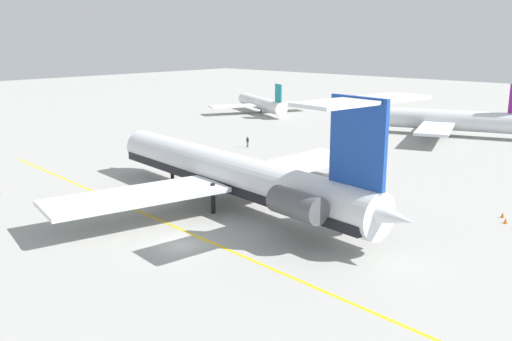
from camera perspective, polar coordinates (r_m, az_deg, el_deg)
ground at (r=49.96m, az=-7.78°, el=-7.67°), size 399.67×399.67×0.00m
main_jetliner at (r=59.43m, az=-1.82°, el=-0.42°), size 45.59×40.36×13.28m
airliner_far_left at (r=135.45m, az=0.42°, el=6.94°), size 24.43×24.69×7.76m
airliner_mid_left at (r=109.69m, az=17.97°, el=5.04°), size 32.41×32.52×9.93m
ground_crew_near_tail at (r=92.50m, az=-0.87°, el=3.10°), size 0.43×0.29×1.80m
safety_cone_nose at (r=60.38m, az=24.29°, el=-4.73°), size 0.40×0.40×0.55m
safety_cone_wingtip at (r=62.18m, az=24.04°, el=-4.19°), size 0.40×0.40×0.55m
taxiway_centreline at (r=55.78m, az=-9.08°, el=-5.41°), size 79.73×7.08×0.01m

